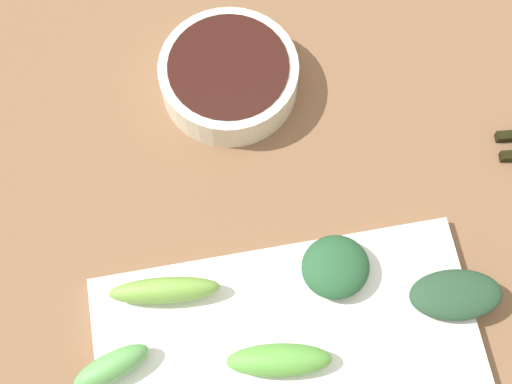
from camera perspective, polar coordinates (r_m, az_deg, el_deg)
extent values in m
cube|color=brown|center=(0.61, 1.71, -3.93)|extent=(2.10, 2.10, 0.02)
cylinder|color=silver|center=(0.65, -2.17, 9.18)|extent=(0.12, 0.12, 0.04)
cylinder|color=black|center=(0.64, -2.20, 9.61)|extent=(0.11, 0.11, 0.02)
cube|color=white|center=(0.58, 2.45, -11.60)|extent=(0.15, 0.30, 0.01)
ellipsoid|color=#5DA841|center=(0.56, 1.87, -13.28)|extent=(0.04, 0.08, 0.02)
ellipsoid|color=#265632|center=(0.57, 6.37, -5.97)|extent=(0.06, 0.06, 0.03)
ellipsoid|color=#26472F|center=(0.59, 15.67, -7.91)|extent=(0.05, 0.08, 0.02)
ellipsoid|color=#61AC59|center=(0.57, -11.47, -13.53)|extent=(0.04, 0.06, 0.02)
ellipsoid|color=#7AB146|center=(0.57, -7.32, -7.80)|extent=(0.03, 0.09, 0.03)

